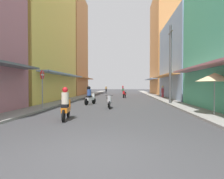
{
  "coord_description": "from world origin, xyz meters",
  "views": [
    {
      "loc": [
        0.79,
        -4.34,
        1.66
      ],
      "look_at": [
        -0.78,
        18.63,
        1.14
      ],
      "focal_mm": 29.93,
      "sensor_mm": 36.0,
      "label": 1
    }
  ],
  "objects": [
    {
      "name": "sidewalk_right",
      "position": [
        5.26,
        20.41,
        0.06
      ],
      "size": [
        1.6,
        56.82,
        0.12
      ],
      "primitive_type": "cube",
      "color": "gray",
      "rests_on": "ground"
    },
    {
      "name": "utility_pole",
      "position": [
        4.71,
        12.08,
        3.48
      ],
      "size": [
        0.2,
        1.2,
        6.8
      ],
      "color": "#4C4C4F",
      "rests_on": "ground"
    },
    {
      "name": "motorbike_silver",
      "position": [
        -0.35,
        9.13,
        0.5
      ],
      "size": [
        0.57,
        1.8,
        0.96
      ],
      "color": "black",
      "rests_on": "ground"
    },
    {
      "name": "motorbike_black",
      "position": [
        -3.08,
        34.2,
        0.7
      ],
      "size": [
        0.55,
        1.81,
        1.58
      ],
      "color": "black",
      "rests_on": "ground"
    },
    {
      "name": "ground_plane",
      "position": [
        0.0,
        20.41,
        0.0
      ],
      "size": [
        107.41,
        107.41,
        0.0
      ],
      "primitive_type": "plane",
      "color": "#38383A"
    },
    {
      "name": "sidewalk_left",
      "position": [
        -5.26,
        20.41,
        0.06
      ],
      "size": [
        1.6,
        56.82,
        0.12
      ],
      "primitive_type": "cube",
      "color": "gray",
      "rests_on": "ground"
    },
    {
      "name": "pedestrian_midway",
      "position": [
        5.57,
        19.54,
        0.91
      ],
      "size": [
        0.44,
        0.44,
        1.61
      ],
      "color": "#99333F",
      "rests_on": "ground"
    },
    {
      "name": "pedestrian_foreground",
      "position": [
        -5.65,
        27.88,
        0.83
      ],
      "size": [
        0.34,
        0.34,
        1.66
      ],
      "color": "#99333F",
      "rests_on": "ground"
    },
    {
      "name": "building_left_mid",
      "position": [
        -9.06,
        15.28,
        7.82
      ],
      "size": [
        7.05,
        12.51,
        15.66
      ],
      "color": "#EFD159",
      "rests_on": "ground"
    },
    {
      "name": "building_right_mid",
      "position": [
        9.05,
        18.87,
        4.77
      ],
      "size": [
        7.05,
        11.13,
        9.54
      ],
      "color": "#8CA5CC",
      "rests_on": "ground"
    },
    {
      "name": "motorbike_white",
      "position": [
        -2.19,
        11.54,
        0.7
      ],
      "size": [
        0.78,
        1.73,
        1.58
      ],
      "color": "black",
      "rests_on": "ground"
    },
    {
      "name": "building_left_far",
      "position": [
        -9.06,
        26.08,
        8.21
      ],
      "size": [
        7.05,
        8.21,
        16.44
      ],
      "color": "#D88C4C",
      "rests_on": "ground"
    },
    {
      "name": "motorbike_green",
      "position": [
        0.4,
        35.13,
        0.7
      ],
      "size": [
        0.55,
        1.81,
        1.58
      ],
      "color": "black",
      "rests_on": "ground"
    },
    {
      "name": "motorbike_red",
      "position": [
        0.73,
        20.5,
        0.5
      ],
      "size": [
        0.61,
        1.79,
        0.96
      ],
      "color": "black",
      "rests_on": "ground"
    },
    {
      "name": "building_right_far",
      "position": [
        9.06,
        30.47,
        8.97
      ],
      "size": [
        7.05,
        10.18,
        17.94
      ],
      "color": "#D88C4C",
      "rests_on": "ground"
    },
    {
      "name": "motorbike_orange",
      "position": [
        -2.04,
        4.44,
        0.7
      ],
      "size": [
        0.55,
        1.8,
        1.58
      ],
      "color": "black",
      "rests_on": "ground"
    },
    {
      "name": "street_sign_no_entry",
      "position": [
        -4.61,
        7.56,
        1.72
      ],
      "size": [
        0.07,
        0.6,
        2.65
      ],
      "color": "gray",
      "rests_on": "ground"
    },
    {
      "name": "vendor_umbrella",
      "position": [
        5.48,
        5.75,
        2.09
      ],
      "size": [
        1.89,
        1.89,
        2.32
      ],
      "color": "#99999E",
      "rests_on": "ground"
    }
  ]
}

